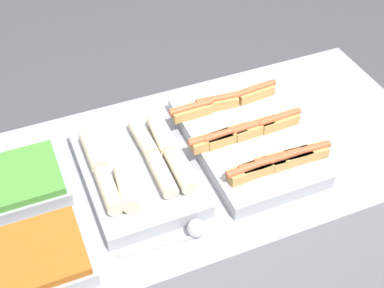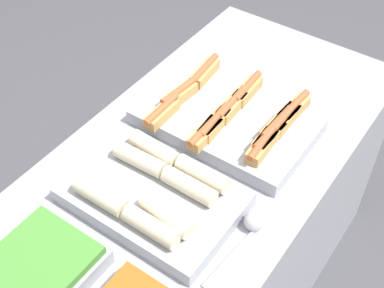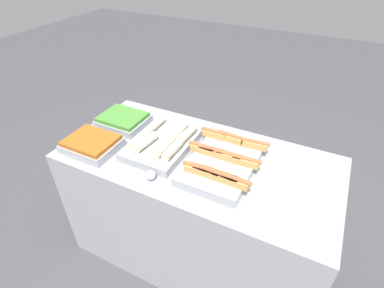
{
  "view_description": "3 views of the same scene",
  "coord_description": "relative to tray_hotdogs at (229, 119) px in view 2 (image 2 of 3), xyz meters",
  "views": [
    {
      "loc": [
        -0.51,
        -1.13,
        2.1
      ],
      "look_at": [
        -0.04,
        0.0,
        0.93
      ],
      "focal_mm": 50.0,
      "sensor_mm": 36.0,
      "label": 1
    },
    {
      "loc": [
        -0.93,
        -0.63,
        2.05
      ],
      "look_at": [
        -0.04,
        0.0,
        0.93
      ],
      "focal_mm": 50.0,
      "sensor_mm": 36.0,
      "label": 2
    },
    {
      "loc": [
        0.57,
        -1.21,
        1.91
      ],
      "look_at": [
        -0.04,
        0.0,
        0.93
      ],
      "focal_mm": 28.0,
      "sensor_mm": 36.0,
      "label": 3
    }
  ],
  "objects": [
    {
      "name": "counter",
      "position": [
        -0.16,
        0.01,
        -0.46
      ],
      "size": [
        1.57,
        0.77,
        0.85
      ],
      "color": "#A8AAB2",
      "rests_on": "ground_plane"
    },
    {
      "name": "tray_hotdogs",
      "position": [
        0.0,
        0.0,
        0.0
      ],
      "size": [
        0.41,
        0.55,
        0.1
      ],
      "color": "#A8AAB2",
      "rests_on": "counter"
    },
    {
      "name": "tray_wraps",
      "position": [
        -0.38,
        0.0,
        0.0
      ],
      "size": [
        0.32,
        0.48,
        0.1
      ],
      "color": "#A8AAB2",
      "rests_on": "counter"
    },
    {
      "name": "tray_side_back",
      "position": [
        -0.74,
        0.09,
        -0.0
      ],
      "size": [
        0.3,
        0.25,
        0.07
      ],
      "color": "#A8AAB2",
      "rests_on": "counter"
    },
    {
      "name": "serving_spoon_near",
      "position": [
        -0.31,
        -0.27,
        -0.01
      ],
      "size": [
        0.26,
        0.05,
        0.05
      ],
      "color": "silver",
      "rests_on": "counter"
    }
  ]
}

